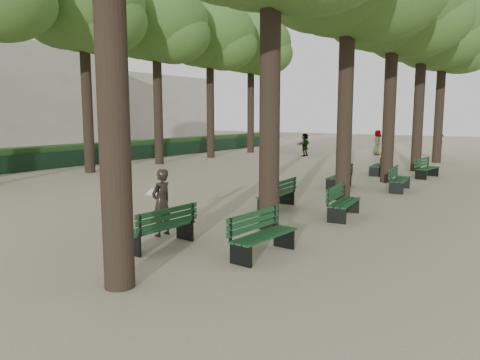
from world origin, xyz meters
The scene contains 22 objects.
ground centered at (0.00, 0.00, 0.00)m, with size 120.00×120.00×0.00m, color tan.
tree_central_4 centered at (1.50, 18.00, 7.65)m, with size 6.00×6.00×9.95m.
tree_central_5 centered at (1.50, 23.00, 7.65)m, with size 6.00×6.00×9.95m.
tree_far_2 centered at (-12.00, 8.00, 8.14)m, with size 6.00×6.00×10.45m.
tree_far_3 centered at (-12.00, 13.00, 8.14)m, with size 6.00×6.00×10.45m.
tree_far_4 centered at (-12.00, 18.00, 8.14)m, with size 6.00×6.00×10.45m.
tree_far_5 centered at (-12.00, 23.00, 8.14)m, with size 6.00×6.00×10.45m.
bench_left_0 centered at (0.37, 0.17, 0.27)m, with size 0.69×1.83×0.92m.
bench_left_1 centered at (0.37, 5.38, 0.27)m, with size 0.70×1.84×0.92m.
bench_left_2 centered at (0.37, 10.44, 0.27)m, with size 0.68×1.83×0.92m.
bench_left_3 centered at (0.37, 15.36, 0.27)m, with size 0.77×1.85×0.92m.
bench_right_0 centered at (2.63, 0.89, 0.27)m, with size 0.69×1.83×0.92m.
bench_right_1 centered at (2.63, 5.30, 0.27)m, with size 0.80×1.86×0.92m.
bench_right_2 centered at (2.63, 10.98, 0.27)m, with size 0.77×1.85×0.92m.
bench_right_3 centered at (2.63, 15.50, 0.27)m, with size 0.78×1.86×0.92m.
man_with_map centered at (-0.29, 0.93, 0.82)m, with size 0.60×0.66×1.64m.
pedestrian_b centered at (0.57, 28.32, 0.80)m, with size 1.03×0.32×1.60m, color #262628.
pedestrian_d centered at (-3.22, 26.30, 0.90)m, with size 0.88×0.36×1.79m, color #262628.
pedestrian_e centered at (-7.12, 22.45, 0.81)m, with size 1.49×0.32×1.61m, color #262628.
fence centered at (-15.00, 11.00, 0.45)m, with size 0.08×42.00×0.90m, color black.
hedge centered at (-15.70, 11.00, 0.60)m, with size 1.20×42.00×1.20m, color #194016.
building_far centered at (-33.00, 30.00, 3.50)m, with size 12.00×16.00×7.00m, color #B7B2A3.
Camera 1 is at (7.53, -7.21, 2.95)m, focal length 35.00 mm.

